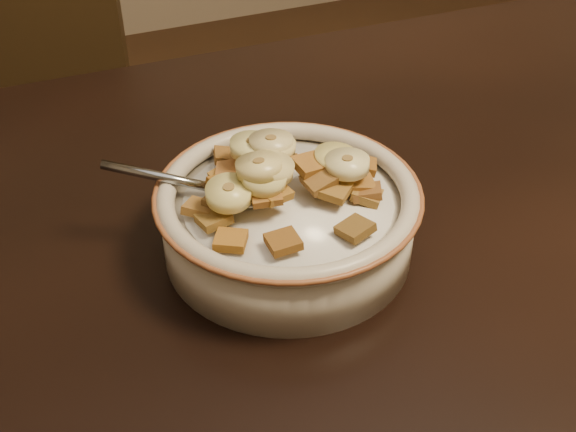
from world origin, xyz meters
name	(u,v)px	position (x,y,z in m)	size (l,w,h in m)	color
table	(241,413)	(0.00, 0.00, 0.73)	(1.40, 0.90, 0.04)	black
chair	(9,174)	(-0.12, 0.68, 0.51)	(0.45, 0.45, 1.01)	black
cereal_bowl	(288,225)	(0.08, 0.11, 0.77)	(0.18, 0.18, 0.04)	#B3A48E
milk	(288,202)	(0.08, 0.11, 0.79)	(0.15, 0.15, 0.00)	white
spoon	(247,194)	(0.05, 0.12, 0.80)	(0.03, 0.04, 0.01)	gray
cereal_square_0	(355,229)	(0.10, 0.06, 0.80)	(0.02, 0.02, 0.01)	brown
cereal_square_1	(367,195)	(0.13, 0.09, 0.80)	(0.02, 0.02, 0.01)	olive
cereal_square_2	(283,242)	(0.05, 0.06, 0.80)	(0.02, 0.02, 0.01)	brown
cereal_square_3	(230,172)	(0.05, 0.14, 0.81)	(0.02, 0.02, 0.01)	#965120
cereal_square_4	(362,165)	(0.14, 0.12, 0.80)	(0.02, 0.02, 0.01)	brown
cereal_square_5	(281,161)	(0.08, 0.14, 0.81)	(0.02, 0.02, 0.01)	brown
cereal_square_6	(319,180)	(0.10, 0.10, 0.81)	(0.02, 0.02, 0.01)	brown
cereal_square_7	(214,219)	(0.02, 0.10, 0.80)	(0.02, 0.02, 0.01)	olive
cereal_square_8	(266,193)	(0.06, 0.10, 0.81)	(0.02, 0.02, 0.01)	brown
cereal_square_9	(221,201)	(0.03, 0.12, 0.80)	(0.02, 0.02, 0.01)	brown
cereal_square_10	(243,160)	(0.06, 0.16, 0.80)	(0.02, 0.02, 0.01)	brown
cereal_square_11	(228,156)	(0.05, 0.17, 0.80)	(0.02, 0.02, 0.01)	brown
cereal_square_12	(323,157)	(0.12, 0.13, 0.80)	(0.02, 0.02, 0.01)	brown
cereal_square_13	(335,190)	(0.11, 0.09, 0.81)	(0.02, 0.02, 0.01)	brown
cereal_square_14	(273,192)	(0.06, 0.10, 0.81)	(0.02, 0.02, 0.01)	#926119
cereal_square_15	(276,161)	(0.08, 0.13, 0.81)	(0.02, 0.02, 0.01)	brown
cereal_square_16	(260,157)	(0.08, 0.16, 0.80)	(0.02, 0.02, 0.01)	#945C1A
cereal_square_17	(225,185)	(0.04, 0.13, 0.80)	(0.02, 0.02, 0.01)	brown
cereal_square_18	(262,171)	(0.07, 0.13, 0.81)	(0.02, 0.02, 0.01)	brown
cereal_square_19	(367,192)	(0.13, 0.09, 0.80)	(0.02, 0.02, 0.01)	brown
cereal_square_20	(359,183)	(0.13, 0.10, 0.80)	(0.02, 0.02, 0.01)	brown
cereal_square_21	(309,165)	(0.10, 0.12, 0.81)	(0.02, 0.02, 0.01)	olive
cereal_square_22	(260,155)	(0.08, 0.16, 0.80)	(0.02, 0.02, 0.01)	brown
cereal_square_23	(277,161)	(0.08, 0.13, 0.81)	(0.02, 0.02, 0.01)	brown
cereal_square_24	(227,176)	(0.05, 0.14, 0.80)	(0.02, 0.02, 0.01)	#9B6623
cereal_square_25	(200,208)	(0.02, 0.12, 0.80)	(0.02, 0.02, 0.01)	brown
cereal_square_26	(231,240)	(0.02, 0.08, 0.80)	(0.02, 0.02, 0.01)	#98581B
banana_slice_0	(336,159)	(0.12, 0.12, 0.81)	(0.03, 0.03, 0.01)	#DECE74
banana_slice_1	(274,147)	(0.08, 0.14, 0.82)	(0.03, 0.03, 0.01)	#E3C27D
banana_slice_2	(271,144)	(0.08, 0.14, 0.83)	(0.03, 0.03, 0.01)	#D7C582
banana_slice_3	(271,168)	(0.07, 0.11, 0.82)	(0.03, 0.03, 0.01)	#D1C36E
banana_slice_4	(229,193)	(0.03, 0.11, 0.82)	(0.03, 0.03, 0.01)	#E3D676
banana_slice_5	(252,146)	(0.06, 0.14, 0.82)	(0.03, 0.03, 0.01)	#E4D47A
banana_slice_6	(264,177)	(0.06, 0.10, 0.82)	(0.03, 0.03, 0.01)	#F5DF84
banana_slice_7	(347,164)	(0.12, 0.10, 0.82)	(0.03, 0.03, 0.01)	beige
banana_slice_8	(259,167)	(0.06, 0.11, 0.83)	(0.03, 0.03, 0.01)	#F0D073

